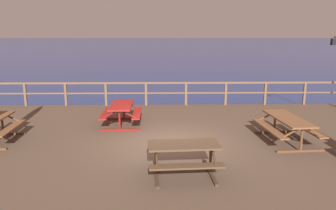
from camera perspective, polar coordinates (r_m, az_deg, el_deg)
ground_plane at (r=10.31m, az=0.09°, el=-10.08°), size 600.00×600.00×0.00m
wooden_deck at (r=10.19m, az=0.09°, el=-8.35°), size 16.97×11.06×0.67m
railing_waterside_far at (r=15.12m, az=-0.35°, el=2.76°), size 16.77×0.10×1.09m
picnic_table_back_right at (r=7.71m, az=2.73°, el=-8.29°), size 1.74×1.50×0.78m
picnic_table_front_right at (r=10.65m, az=20.11°, el=-3.12°), size 1.56×2.28×0.78m
picnic_table_back_left at (r=11.99m, az=-8.10°, el=-0.85°), size 1.43×1.89×0.78m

